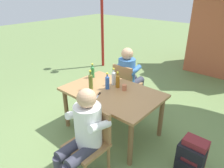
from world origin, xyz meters
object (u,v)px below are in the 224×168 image
person_in_white_shirt (129,74)px  backpack_by_far_side (193,156)px  bottle_amber (118,81)px  dining_table (112,96)px  table_knife (98,96)px  bottle_blue (107,82)px  cup_terracotta (124,87)px  chair_near_right (91,139)px  bottle_olive (91,81)px  person_in_plaid_shirt (83,132)px  backpack_by_near_side (190,160)px  chair_far_left (126,83)px  bottle_green (93,71)px  bottle_clear (114,78)px  cup_glass (117,80)px

person_in_white_shirt → backpack_by_far_side: 1.90m
person_in_white_shirt → bottle_amber: bearing=-67.0°
dining_table → table_knife: 0.28m
bottle_blue → cup_terracotta: size_ratio=2.95×
person_in_white_shirt → chair_near_right: bearing=-68.3°
bottle_amber → cup_terracotta: bearing=-4.2°
bottle_olive → bottle_blue: size_ratio=1.16×
chair_near_right → bottle_blue: bottle_blue is taller
bottle_amber → backpack_by_far_side: (1.34, -0.12, -0.61)m
person_in_plaid_shirt → backpack_by_near_side: (0.97, 0.88, -0.47)m
dining_table → bottle_olive: size_ratio=4.75×
dining_table → chair_far_left: bearing=112.7°
bottle_blue → backpack_by_far_side: (1.42, 0.03, -0.62)m
chair_far_left → table_knife: bearing=-75.1°
bottle_blue → backpack_by_near_side: size_ratio=0.68×
backpack_by_near_side → bottle_blue: bearing=178.9°
bottle_blue → person_in_plaid_shirt: bearing=-64.0°
person_in_plaid_shirt → bottle_blue: (-0.44, 0.91, 0.19)m
person_in_white_shirt → table_knife: 1.18m
bottle_green → backpack_by_far_side: (1.92, -0.14, -0.61)m
bottle_amber → bottle_green: 0.58m
bottle_clear → bottle_green: 0.47m
chair_near_right → table_knife: chair_near_right is taller
backpack_by_far_side → person_in_plaid_shirt: bearing=-136.4°
dining_table → backpack_by_near_side: (1.30, -0.01, -0.45)m
chair_far_left → backpack_by_near_side: 1.83m
bottle_green → backpack_by_far_side: bottle_green is taller
chair_near_right → cup_terracotta: bearing=102.9°
dining_table → chair_far_left: (-0.33, 0.78, -0.15)m
backpack_by_near_side → chair_near_right: bearing=-141.5°
bottle_olive → chair_far_left: bearing=91.7°
dining_table → chair_near_right: (0.33, -0.78, -0.15)m
bottle_blue → backpack_by_far_side: bearing=1.1°
chair_near_right → bottle_blue: size_ratio=3.26×
person_in_plaid_shirt → bottle_green: size_ratio=4.61×
backpack_by_far_side → chair_near_right: bearing=-139.9°
bottle_clear → table_knife: (0.09, -0.45, -0.12)m
dining_table → chair_near_right: 0.86m
bottle_blue → bottle_amber: bearing=59.6°
cup_glass → backpack_by_far_side: bearing=-10.4°
bottle_clear → cup_terracotta: size_ratio=3.12×
dining_table → bottle_olive: bottle_olive is taller
dining_table → cup_glass: cup_glass is taller
bottle_amber → bottle_olive: bearing=-130.9°
person_in_white_shirt → bottle_olive: bearing=-88.2°
backpack_by_far_side → cup_glass: bearing=169.6°
person_in_plaid_shirt → cup_terracotta: person_in_plaid_shirt is taller
person_in_white_shirt → bottle_olive: person_in_white_shirt is taller
bottle_green → table_knife: (0.55, -0.44, -0.11)m
person_in_white_shirt → cup_terracotta: (0.45, -0.74, 0.12)m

